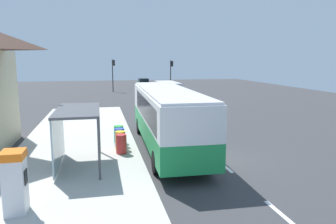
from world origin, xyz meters
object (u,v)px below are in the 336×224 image
object	(u,v)px
bus	(167,115)
white_van	(168,91)
recycling_bin_green	(119,134)
traffic_light_near_side	(171,71)
recycling_bin_red	(121,144)
bus_shelter	(71,123)
traffic_light_far_side	(113,70)
ticket_machine	(15,182)
sedan_far	(155,88)
recycling_bin_blue	(120,137)
sedan_near	(144,83)
recycling_bin_yellow	(120,140)

from	to	relation	value
bus	white_van	bearing A→B (deg)	77.85
recycling_bin_green	traffic_light_near_side	distance (m)	31.51
recycling_bin_red	recycling_bin_green	world-z (taller)	same
traffic_light_near_side	white_van	bearing A→B (deg)	-104.43
bus_shelter	bus	bearing A→B (deg)	27.50
bus	white_van	size ratio (longest dim) A/B	2.12
traffic_light_far_side	bus_shelter	distance (m)	34.43
ticket_machine	traffic_light_far_side	world-z (taller)	traffic_light_far_side
recycling_bin_red	traffic_light_far_side	bearing A→B (deg)	88.07
bus_shelter	sedan_far	bearing A→B (deg)	73.66
sedan_far	traffic_light_far_side	distance (m)	7.44
recycling_bin_blue	sedan_far	bearing A→B (deg)	76.39
recycling_bin_green	bus_shelter	size ratio (longest dim) A/B	0.24
sedan_near	recycling_bin_yellow	xyz separation A→B (m)	(-6.50, -38.84, -0.14)
bus	recycling_bin_yellow	distance (m)	2.77
recycling_bin_yellow	recycling_bin_green	world-z (taller)	same
white_van	sedan_near	bearing A→B (deg)	89.72
recycling_bin_blue	traffic_light_far_side	distance (m)	31.50
ticket_machine	recycling_bin_yellow	xyz separation A→B (m)	(3.51, 6.33, -0.52)
recycling_bin_blue	traffic_light_far_side	xyz separation A→B (m)	(1.10, 31.38, 2.52)
ticket_machine	traffic_light_far_side	size ratio (longest dim) A/B	0.41
sedan_far	recycling_bin_yellow	distance (m)	28.30
recycling_bin_red	recycling_bin_green	bearing A→B (deg)	90.00
ticket_machine	traffic_light_far_side	xyz separation A→B (m)	(4.61, 38.41, 2.01)
white_van	sedan_near	world-z (taller)	white_van
bus	recycling_bin_yellow	bearing A→B (deg)	-173.71
sedan_far	recycling_bin_green	bearing A→B (deg)	-103.96
sedan_near	recycling_bin_red	world-z (taller)	sedan_near
bus	sedan_near	bearing A→B (deg)	84.06
bus	recycling_bin_yellow	size ratio (longest dim) A/B	11.66
recycling_bin_red	bus_shelter	world-z (taller)	bus_shelter
recycling_bin_red	traffic_light_near_side	bearing A→B (deg)	73.12
bus	traffic_light_near_side	xyz separation A→B (m)	(7.22, 31.00, 1.24)
bus_shelter	ticket_machine	bearing A→B (deg)	-107.34
traffic_light_near_side	bus_shelter	xyz separation A→B (m)	(-11.92, -33.45, -0.99)
traffic_light_near_side	sedan_near	bearing A→B (deg)	112.94
sedan_far	ticket_machine	world-z (taller)	ticket_machine
recycling_bin_green	recycling_bin_blue	bearing A→B (deg)	-90.00
recycling_bin_red	traffic_light_far_side	size ratio (longest dim) A/B	0.20
recycling_bin_green	bus	bearing A→B (deg)	-24.34
recycling_bin_green	traffic_light_near_side	xyz separation A→B (m)	(9.70, 29.88, 2.43)
sedan_near	bus_shelter	bearing A→B (deg)	-101.99
bus	traffic_light_near_side	distance (m)	31.85
sedan_near	recycling_bin_blue	bearing A→B (deg)	-99.67
traffic_light_far_side	recycling_bin_blue	bearing A→B (deg)	-92.01
white_van	traffic_light_far_side	distance (m)	14.75
traffic_light_far_side	bus	bearing A→B (deg)	-87.50
recycling_bin_red	recycling_bin_blue	world-z (taller)	same
sedan_near	ticket_machine	xyz separation A→B (m)	(-10.01, -45.18, 0.38)
sedan_near	bus_shelter	world-z (taller)	bus_shelter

